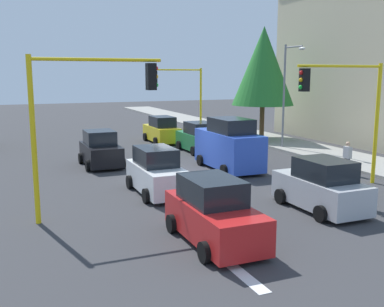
{
  "coord_description": "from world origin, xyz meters",
  "views": [
    {
      "loc": [
        21.73,
        -8.38,
        5.07
      ],
      "look_at": [
        1.59,
        0.1,
        1.2
      ],
      "focal_mm": 42.06,
      "sensor_mm": 36.0,
      "label": 1
    }
  ],
  "objects_px": {
    "delivery_van_blue": "(229,146)",
    "car_yellow": "(162,131)",
    "traffic_signal_far_left": "(181,88)",
    "car_white": "(157,173)",
    "tree_roadside_mid": "(263,66)",
    "car_black": "(101,150)",
    "street_lamp_curbside": "(288,85)",
    "traffic_signal_near_left": "(347,100)",
    "car_silver": "(321,187)",
    "car_red": "(214,213)",
    "car_green": "(199,138)",
    "traffic_signal_near_right": "(87,104)",
    "pedestrian_crossing": "(347,157)"
  },
  "relations": [
    {
      "from": "delivery_van_blue",
      "to": "car_silver",
      "type": "xyz_separation_m",
      "value": [
        7.94,
        -0.23,
        -0.39
      ]
    },
    {
      "from": "traffic_signal_near_right",
      "to": "traffic_signal_near_left",
      "type": "relative_size",
      "value": 1.03
    },
    {
      "from": "traffic_signal_near_left",
      "to": "pedestrian_crossing",
      "type": "xyz_separation_m",
      "value": [
        -1.9,
        1.95,
        -3.03
      ]
    },
    {
      "from": "tree_roadside_mid",
      "to": "car_white",
      "type": "distance_m",
      "value": 17.81
    },
    {
      "from": "traffic_signal_near_right",
      "to": "street_lamp_curbside",
      "type": "bearing_deg",
      "value": 122.82
    },
    {
      "from": "car_silver",
      "to": "traffic_signal_far_left",
      "type": "bearing_deg",
      "value": 171.83
    },
    {
      "from": "street_lamp_curbside",
      "to": "car_yellow",
      "type": "relative_size",
      "value": 1.69
    },
    {
      "from": "traffic_signal_far_left",
      "to": "street_lamp_curbside",
      "type": "bearing_deg",
      "value": 18.71
    },
    {
      "from": "traffic_signal_near_right",
      "to": "traffic_signal_near_left",
      "type": "bearing_deg",
      "value": 90.0
    },
    {
      "from": "car_red",
      "to": "pedestrian_crossing",
      "type": "bearing_deg",
      "value": 119.33
    },
    {
      "from": "delivery_van_blue",
      "to": "car_yellow",
      "type": "xyz_separation_m",
      "value": [
        -10.52,
        -0.17,
        -0.38
      ]
    },
    {
      "from": "traffic_signal_near_left",
      "to": "tree_roadside_mid",
      "type": "xyz_separation_m",
      "value": [
        -14.0,
        4.32,
        1.71
      ]
    },
    {
      "from": "traffic_signal_far_left",
      "to": "car_red",
      "type": "height_order",
      "value": "traffic_signal_far_left"
    },
    {
      "from": "car_white",
      "to": "car_red",
      "type": "bearing_deg",
      "value": -2.05
    },
    {
      "from": "delivery_van_blue",
      "to": "car_green",
      "type": "xyz_separation_m",
      "value": [
        -5.67,
        0.74,
        -0.38
      ]
    },
    {
      "from": "car_red",
      "to": "car_white",
      "type": "height_order",
      "value": "same"
    },
    {
      "from": "traffic_signal_near_left",
      "to": "car_silver",
      "type": "relative_size",
      "value": 1.41
    },
    {
      "from": "traffic_signal_far_left",
      "to": "car_white",
      "type": "height_order",
      "value": "traffic_signal_far_left"
    },
    {
      "from": "traffic_signal_far_left",
      "to": "car_black",
      "type": "bearing_deg",
      "value": -39.83
    },
    {
      "from": "tree_roadside_mid",
      "to": "car_black",
      "type": "height_order",
      "value": "tree_roadside_mid"
    },
    {
      "from": "delivery_van_blue",
      "to": "car_red",
      "type": "xyz_separation_m",
      "value": [
        9.31,
        -5.36,
        -0.38
      ]
    },
    {
      "from": "car_green",
      "to": "delivery_van_blue",
      "type": "bearing_deg",
      "value": -7.41
    },
    {
      "from": "car_black",
      "to": "car_silver",
      "type": "relative_size",
      "value": 0.94
    },
    {
      "from": "street_lamp_curbside",
      "to": "car_black",
      "type": "distance_m",
      "value": 13.17
    },
    {
      "from": "car_green",
      "to": "pedestrian_crossing",
      "type": "height_order",
      "value": "car_green"
    },
    {
      "from": "car_red",
      "to": "car_green",
      "type": "bearing_deg",
      "value": 157.85
    },
    {
      "from": "traffic_signal_near_right",
      "to": "tree_roadside_mid",
      "type": "bearing_deg",
      "value": 131.72
    },
    {
      "from": "car_yellow",
      "to": "car_white",
      "type": "height_order",
      "value": "same"
    },
    {
      "from": "traffic_signal_near_left",
      "to": "car_white",
      "type": "distance_m",
      "value": 8.97
    },
    {
      "from": "car_black",
      "to": "street_lamp_curbside",
      "type": "bearing_deg",
      "value": 92.76
    },
    {
      "from": "traffic_signal_near_right",
      "to": "car_green",
      "type": "bearing_deg",
      "value": 140.58
    },
    {
      "from": "car_red",
      "to": "car_green",
      "type": "xyz_separation_m",
      "value": [
        -14.98,
        6.1,
        -0.0
      ]
    },
    {
      "from": "delivery_van_blue",
      "to": "car_silver",
      "type": "bearing_deg",
      "value": -1.67
    },
    {
      "from": "traffic_signal_far_left",
      "to": "car_white",
      "type": "bearing_deg",
      "value": -24.59
    },
    {
      "from": "traffic_signal_near_left",
      "to": "car_green",
      "type": "height_order",
      "value": "traffic_signal_near_left"
    },
    {
      "from": "tree_roadside_mid",
      "to": "car_black",
      "type": "relative_size",
      "value": 2.31
    },
    {
      "from": "traffic_signal_far_left",
      "to": "tree_roadside_mid",
      "type": "xyz_separation_m",
      "value": [
        6.0,
        4.32,
        1.7
      ]
    },
    {
      "from": "traffic_signal_far_left",
      "to": "car_white",
      "type": "distance_m",
      "value": 19.81
    },
    {
      "from": "traffic_signal_near_left",
      "to": "car_silver",
      "type": "xyz_separation_m",
      "value": [
        2.51,
        -3.23,
        -3.04
      ]
    },
    {
      "from": "traffic_signal_near_left",
      "to": "car_silver",
      "type": "bearing_deg",
      "value": -52.12
    },
    {
      "from": "car_black",
      "to": "car_green",
      "type": "bearing_deg",
      "value": 106.84
    },
    {
      "from": "traffic_signal_far_left",
      "to": "tree_roadside_mid",
      "type": "height_order",
      "value": "tree_roadside_mid"
    },
    {
      "from": "car_white",
      "to": "car_green",
      "type": "distance_m",
      "value": 10.66
    },
    {
      "from": "street_lamp_curbside",
      "to": "car_yellow",
      "type": "height_order",
      "value": "street_lamp_curbside"
    },
    {
      "from": "traffic_signal_near_right",
      "to": "traffic_signal_near_left",
      "type": "xyz_separation_m",
      "value": [
        0.0,
        11.38,
        -0.1
      ]
    },
    {
      "from": "traffic_signal_far_left",
      "to": "street_lamp_curbside",
      "type": "xyz_separation_m",
      "value": [
        10.39,
        3.52,
        0.4
      ]
    },
    {
      "from": "street_lamp_curbside",
      "to": "car_silver",
      "type": "xyz_separation_m",
      "value": [
        12.13,
        -6.75,
        -3.45
      ]
    },
    {
      "from": "traffic_signal_far_left",
      "to": "traffic_signal_near_right",
      "type": "bearing_deg",
      "value": -29.65
    },
    {
      "from": "tree_roadside_mid",
      "to": "car_red",
      "type": "distance_m",
      "value": 22.44
    },
    {
      "from": "delivery_van_blue",
      "to": "car_black",
      "type": "bearing_deg",
      "value": -120.1
    }
  ]
}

